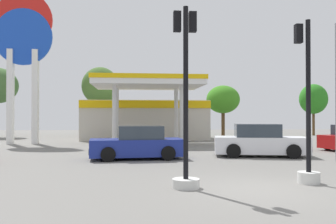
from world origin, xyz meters
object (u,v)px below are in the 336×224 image
object	(u,v)px
car_3	(260,142)
traffic_signal_1	(186,120)
traffic_signal_0	(307,131)
station_pole_sign	(23,48)
tree_1	(100,86)
car_1	(137,144)
tree_2	(223,100)
tree_3	(313,99)

from	to	relation	value
car_3	traffic_signal_1	xyz separation A→B (m)	(-4.84, -7.56, 1.15)
car_3	traffic_signal_0	world-z (taller)	traffic_signal_0
station_pole_sign	car_3	xyz separation A→B (m)	(14.20, -9.67, -6.25)
traffic_signal_1	tree_1	bearing A→B (deg)	99.75
tree_1	traffic_signal_1	bearing A→B (deg)	-80.25
tree_1	car_1	bearing A→B (deg)	-80.34
tree_1	tree_2	distance (m)	12.51
traffic_signal_1	tree_1	size ratio (longest dim) A/B	0.72
traffic_signal_0	tree_3	size ratio (longest dim) A/B	0.90
station_pole_sign	traffic_signal_0	bearing A→B (deg)	-52.34
car_3	tree_2	world-z (taller)	tree_2
station_pole_sign	tree_2	bearing A→B (deg)	26.95
station_pole_sign	traffic_signal_1	xyz separation A→B (m)	(9.36, -17.23, -5.10)
car_1	tree_1	distance (m)	21.12
station_pole_sign	tree_1	world-z (taller)	station_pole_sign
station_pole_sign	tree_2	xyz separation A→B (m)	(16.98, 8.64, -3.30)
tree_1	station_pole_sign	bearing A→B (deg)	-114.55
car_3	tree_1	size ratio (longest dim) A/B	0.68
car_1	car_3	xyz separation A→B (m)	(6.08, 0.52, 0.03)
car_3	tree_2	bearing A→B (deg)	81.35
traffic_signal_0	tree_2	xyz separation A→B (m)	(3.94, 25.54, 2.15)
station_pole_sign	tree_1	xyz separation A→B (m)	(4.65, 10.17, -1.89)
car_1	car_3	size ratio (longest dim) A/B	0.93
car_3	tree_2	distance (m)	18.75
car_1	tree_2	size ratio (longest dim) A/B	0.87
station_pole_sign	traffic_signal_1	world-z (taller)	station_pole_sign
tree_2	tree_3	distance (m)	9.85
tree_1	tree_2	size ratio (longest dim) A/B	1.37
tree_1	traffic_signal_0	bearing A→B (deg)	-72.76
car_3	traffic_signal_0	distance (m)	7.37
tree_2	tree_3	size ratio (longest dim) A/B	0.95
car_3	tree_2	size ratio (longest dim) A/B	0.94
station_pole_sign	tree_1	distance (m)	11.34
station_pole_sign	tree_3	world-z (taller)	station_pole_sign
traffic_signal_0	tree_2	size ratio (longest dim) A/B	0.95
car_1	car_3	distance (m)	6.11
station_pole_sign	car_1	xyz separation A→B (m)	(8.12, -10.19, -6.28)
tree_1	tree_2	xyz separation A→B (m)	(12.34, -1.54, -1.40)
station_pole_sign	car_3	size ratio (longest dim) A/B	2.32
tree_3	car_3	bearing A→B (deg)	-123.71
tree_1	tree_3	world-z (taller)	tree_1
station_pole_sign	car_3	bearing A→B (deg)	-34.26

